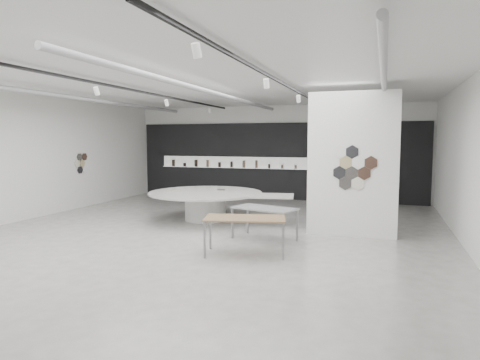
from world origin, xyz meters
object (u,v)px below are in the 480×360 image
(sample_table_stone, at_px, (264,210))
(sample_table_wood, at_px, (245,220))
(kitchen_counter, at_px, (358,191))
(display_island, at_px, (208,202))
(partition_column, at_px, (352,164))

(sample_table_stone, bearing_deg, sample_table_wood, -91.06)
(sample_table_wood, distance_m, kitchen_counter, 8.29)
(sample_table_wood, xyz_separation_m, kitchen_counter, (1.83, 8.08, -0.24))
(display_island, height_order, kitchen_counter, kitchen_counter)
(partition_column, bearing_deg, sample_table_wood, -127.73)
(display_island, xyz_separation_m, sample_table_wood, (2.26, -3.31, 0.17))
(sample_table_stone, xyz_separation_m, kitchen_counter, (1.80, 6.65, -0.22))
(partition_column, bearing_deg, kitchen_counter, 91.62)
(kitchen_counter, bearing_deg, display_island, -126.69)
(sample_table_wood, relative_size, kitchen_counter, 1.03)
(display_island, relative_size, sample_table_wood, 2.59)
(sample_table_wood, bearing_deg, kitchen_counter, 77.26)
(partition_column, height_order, sample_table_stone, partition_column)
(partition_column, relative_size, display_island, 0.76)
(partition_column, xyz_separation_m, sample_table_wood, (-1.98, -2.56, -1.07))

